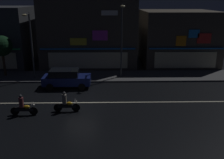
% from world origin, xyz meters
% --- Properties ---
extents(ground_plane, '(140.00, 140.00, 0.00)m').
position_xyz_m(ground_plane, '(0.00, 0.00, 0.00)').
color(ground_plane, black).
extents(lane_divider_stripe, '(34.11, 0.16, 0.01)m').
position_xyz_m(lane_divider_stripe, '(0.00, 0.00, 0.01)').
color(lane_divider_stripe, beige).
rests_on(lane_divider_stripe, ground).
extents(sidewalk_far, '(35.90, 3.85, 0.14)m').
position_xyz_m(sidewalk_far, '(0.00, 6.97, 0.07)').
color(sidewalk_far, '#4C4C4F').
rests_on(sidewalk_far, ground).
extents(storefront_left_block, '(7.34, 8.26, 6.90)m').
position_xyz_m(storefront_left_block, '(-10.77, 12.95, 3.45)').
color(storefront_left_block, '#383A3F').
rests_on(storefront_left_block, ground).
extents(storefront_center_block, '(8.59, 8.85, 6.41)m').
position_xyz_m(storefront_center_block, '(10.77, 13.24, 3.20)').
color(storefront_center_block, '#4C443A').
rests_on(storefront_center_block, ground).
extents(storefront_right_block, '(10.86, 8.31, 8.39)m').
position_xyz_m(storefront_right_block, '(0.00, 12.97, 4.19)').
color(storefront_right_block, '#4C443A').
rests_on(storefront_right_block, ground).
extents(streetlamp_west, '(0.44, 1.64, 6.45)m').
position_xyz_m(streetlamp_west, '(-5.23, 6.01, 3.99)').
color(streetlamp_west, '#47494C').
rests_on(streetlamp_west, sidewalk_far).
extents(streetlamp_mid, '(0.44, 1.64, 7.17)m').
position_xyz_m(streetlamp_mid, '(3.53, 6.42, 4.37)').
color(streetlamp_mid, '#47494C').
rests_on(streetlamp_mid, sidewalk_far).
extents(street_tree, '(2.08, 2.08, 4.14)m').
position_xyz_m(street_tree, '(-8.54, 7.22, 3.22)').
color(street_tree, '#473323').
rests_on(street_tree, sidewalk_far).
extents(parked_car_near_kerb, '(4.30, 1.98, 1.67)m').
position_xyz_m(parked_car_near_kerb, '(-1.66, 3.78, 0.87)').
color(parked_car_near_kerb, navy).
rests_on(parked_car_near_kerb, ground).
extents(motorcycle_lead, '(1.90, 0.60, 1.52)m').
position_xyz_m(motorcycle_lead, '(-0.89, -1.60, 0.63)').
color(motorcycle_lead, black).
rests_on(motorcycle_lead, ground).
extents(motorcycle_opposite_lane, '(1.90, 0.60, 1.52)m').
position_xyz_m(motorcycle_opposite_lane, '(-3.79, -2.14, 0.63)').
color(motorcycle_opposite_lane, black).
rests_on(motorcycle_opposite_lane, ground).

